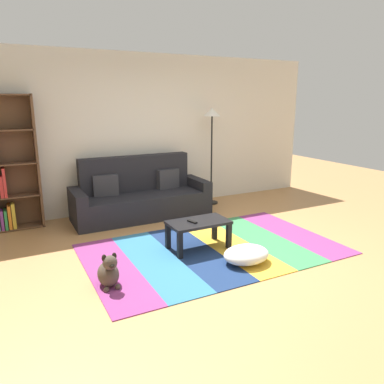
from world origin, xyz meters
name	(u,v)px	position (x,y,z in m)	size (l,w,h in m)	color
ground_plane	(220,255)	(0.00, 0.00, 0.00)	(14.00, 14.00, 0.00)	#B27F4C
back_wall	(147,133)	(0.00, 2.55, 1.35)	(6.80, 0.10, 2.70)	silver
rug	(213,249)	(0.01, 0.19, 0.00)	(3.26, 2.01, 0.01)	#843370
couch	(140,197)	(-0.34, 2.02, 0.34)	(2.26, 0.80, 1.00)	black
coffee_table	(198,226)	(-0.15, 0.31, 0.31)	(0.79, 0.45, 0.37)	black
pouf	(246,254)	(0.14, -0.35, 0.11)	(0.58, 0.45, 0.21)	white
dog	(109,272)	(-1.47, -0.15, 0.16)	(0.22, 0.35, 0.40)	#473D33
standing_lamp	(212,125)	(1.12, 2.16, 1.48)	(0.32, 0.32, 1.77)	black
tv_remote	(192,222)	(-0.25, 0.31, 0.39)	(0.04, 0.15, 0.02)	black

